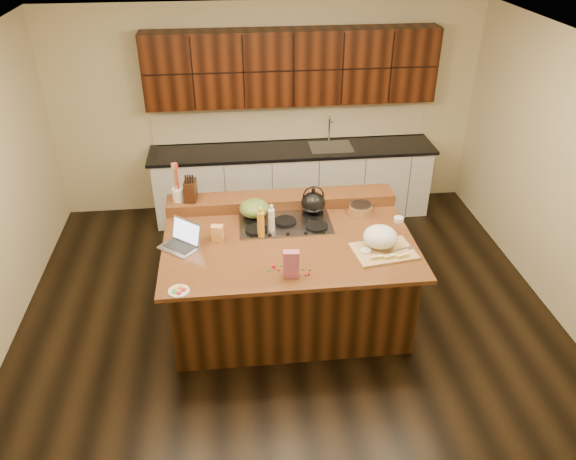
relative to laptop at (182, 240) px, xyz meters
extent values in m
cube|color=black|center=(1.00, 0.00, -0.99)|extent=(5.50, 5.00, 0.01)
cube|color=silver|center=(1.00, 0.00, 1.72)|extent=(5.50, 5.00, 0.01)
cube|color=#C9BA8C|center=(1.00, 2.50, 0.37)|extent=(5.50, 0.01, 2.70)
cube|color=#C9BA8C|center=(1.00, -2.51, 0.37)|extent=(5.50, 0.01, 2.70)
cube|color=#C9BA8C|center=(3.76, 0.00, 0.37)|extent=(0.01, 5.00, 2.70)
cube|color=black|center=(1.00, 0.00, -0.54)|extent=(2.22, 1.42, 0.88)
cube|color=black|center=(1.00, 0.00, -0.08)|extent=(2.40, 1.60, 0.04)
cube|color=black|center=(1.00, 0.70, 0.00)|extent=(2.40, 0.30, 0.12)
cube|color=gray|center=(1.00, 0.30, -0.06)|extent=(0.92, 0.52, 0.02)
cylinder|color=black|center=(0.70, 0.43, -0.04)|extent=(0.22, 0.22, 0.03)
cylinder|color=black|center=(1.30, 0.43, -0.04)|extent=(0.22, 0.22, 0.03)
cylinder|color=black|center=(0.70, 0.17, -0.04)|extent=(0.22, 0.22, 0.03)
cylinder|color=black|center=(1.30, 0.17, -0.04)|extent=(0.22, 0.22, 0.03)
cylinder|color=black|center=(1.00, 0.30, -0.04)|extent=(0.22, 0.22, 0.03)
cube|color=silver|center=(1.30, 2.17, -0.53)|extent=(3.60, 0.62, 0.90)
cube|color=black|center=(1.30, 2.17, -0.06)|extent=(3.70, 0.66, 0.04)
cube|color=gray|center=(1.80, 2.17, -0.05)|extent=(0.55, 0.42, 0.01)
cylinder|color=gray|center=(1.80, 2.35, 0.14)|extent=(0.02, 0.02, 0.36)
cube|color=black|center=(1.30, 2.32, 0.97)|extent=(3.60, 0.34, 0.90)
cube|color=#C9BA8C|center=(1.30, 2.48, 0.22)|extent=(3.60, 0.03, 0.50)
ellipsoid|color=black|center=(1.30, 0.43, 0.09)|extent=(0.26, 0.26, 0.22)
ellipsoid|color=#586F2C|center=(0.70, 0.43, 0.06)|extent=(0.34, 0.34, 0.17)
cube|color=#B7B7BC|center=(-0.04, -0.04, -0.06)|extent=(0.42, 0.41, 0.02)
cube|color=black|center=(-0.04, -0.04, -0.05)|extent=(0.31, 0.30, 0.00)
cube|color=#B7B7BC|center=(0.04, 0.05, 0.07)|extent=(0.31, 0.28, 0.22)
cube|color=silver|center=(0.04, 0.04, 0.07)|extent=(0.27, 0.25, 0.19)
cylinder|color=orange|center=(0.75, 0.08, 0.07)|extent=(0.09, 0.09, 0.27)
cylinder|color=silver|center=(0.86, 0.16, 0.06)|extent=(0.07, 0.07, 0.25)
cube|color=tan|center=(1.86, -0.32, -0.05)|extent=(0.60, 0.48, 0.03)
ellipsoid|color=white|center=(1.84, -0.24, 0.06)|extent=(0.32, 0.32, 0.20)
cube|color=#EDD872|center=(1.76, -0.45, -0.02)|extent=(0.12, 0.03, 0.03)
cube|color=#EDD872|center=(1.88, -0.45, -0.02)|extent=(0.12, 0.03, 0.03)
cube|color=#EDD872|center=(2.00, -0.45, -0.02)|extent=(0.12, 0.03, 0.03)
cylinder|color=gray|center=(1.98, -0.34, -0.03)|extent=(0.21, 0.09, 0.01)
cylinder|color=white|center=(1.68, -0.32, -0.04)|extent=(0.12, 0.12, 0.04)
cylinder|color=white|center=(1.93, 0.00, -0.04)|extent=(0.13, 0.13, 0.04)
cylinder|color=white|center=(2.15, 0.22, -0.04)|extent=(0.11, 0.11, 0.04)
cylinder|color=#996B3F|center=(1.80, 0.43, -0.02)|extent=(0.30, 0.30, 0.09)
cone|color=silver|center=(2.11, -0.32, -0.03)|extent=(0.11, 0.11, 0.07)
cube|color=#BF5977|center=(0.96, -0.60, 0.06)|extent=(0.15, 0.09, 0.26)
cylinder|color=white|center=(0.00, -0.71, -0.06)|extent=(0.22, 0.22, 0.01)
cube|color=#F6A656|center=(0.33, 0.07, 0.01)|extent=(0.12, 0.09, 0.16)
cylinder|color=white|center=(-0.07, 0.70, 0.13)|extent=(0.15, 0.15, 0.14)
cube|color=black|center=(0.07, 0.70, 0.17)|extent=(0.13, 0.19, 0.22)
ellipsoid|color=red|center=(1.09, -0.61, -0.06)|extent=(0.02, 0.02, 0.02)
ellipsoid|color=#198C26|center=(1.14, -0.53, -0.06)|extent=(0.02, 0.02, 0.02)
ellipsoid|color=red|center=(0.82, -0.44, -0.06)|extent=(0.02, 0.02, 0.02)
ellipsoid|color=#198C26|center=(0.77, -0.50, -0.06)|extent=(0.02, 0.02, 0.02)
ellipsoid|color=red|center=(1.12, -0.59, -0.06)|extent=(0.02, 0.02, 0.02)
ellipsoid|color=#198C26|center=(1.08, -0.52, -0.06)|extent=(0.02, 0.02, 0.02)
ellipsoid|color=red|center=(0.86, -0.50, -0.06)|extent=(0.02, 0.02, 0.02)
ellipsoid|color=#198C26|center=(0.89, -0.43, -0.06)|extent=(0.02, 0.02, 0.02)
ellipsoid|color=red|center=(0.83, -0.46, -0.06)|extent=(0.02, 0.02, 0.02)
ellipsoid|color=#198C26|center=(1.02, -0.61, -0.06)|extent=(0.02, 0.02, 0.02)
ellipsoid|color=red|center=(0.84, -0.43, -0.06)|extent=(0.02, 0.02, 0.02)
camera|label=1|loc=(0.50, -4.54, 2.80)|focal=35.00mm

